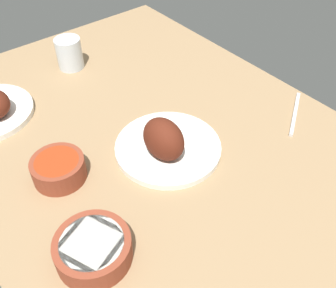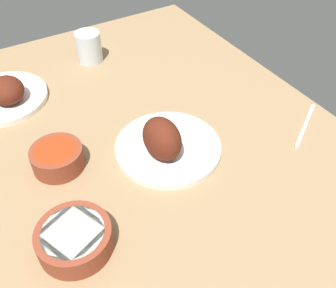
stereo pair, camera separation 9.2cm
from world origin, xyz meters
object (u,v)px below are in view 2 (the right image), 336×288
plate_center_main (164,143)px  bowl_sauce (57,157)px  water_tumbler (90,47)px  plate_far_side (4,95)px  bowl_cream (74,238)px  fork_loose (305,125)px

plate_center_main → bowl_sauce: 24.69cm
plate_center_main → water_tumbler: size_ratio=2.71×
plate_center_main → plate_far_side: 48.60cm
bowl_sauce → bowl_cream: bearing=168.8°
plate_far_side → water_tumbler: 30.39cm
plate_center_main → fork_loose: plate_center_main is taller
bowl_cream → fork_loose: size_ratio=0.78×
plate_center_main → water_tumbler: 48.53cm
bowl_cream → bowl_sauce: 22.63cm
bowl_cream → water_tumbler: water_tumbler is taller
bowl_cream → water_tumbler: (61.68, -29.16, 1.96)cm
plate_far_side → water_tumbler: water_tumbler is taller
plate_center_main → plate_far_side: (40.14, 27.38, -0.85)cm
plate_far_side → plate_center_main: bearing=-145.7°
plate_far_side → water_tumbler: size_ratio=2.59×
plate_center_main → plate_far_side: size_ratio=1.04×
bowl_cream → plate_far_side: bearing=-0.0°
plate_far_side → water_tumbler: (8.33, -29.14, 2.30)cm
plate_far_side → bowl_sauce: (-31.16, -4.39, 0.43)cm
plate_far_side → bowl_cream: bearing=180.0°
plate_far_side → water_tumbler: bearing=-74.0°
plate_far_side → bowl_sauce: 31.47cm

